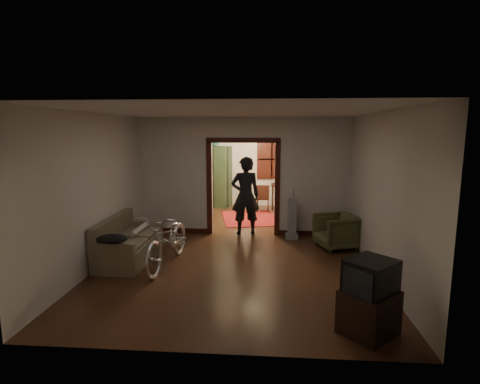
# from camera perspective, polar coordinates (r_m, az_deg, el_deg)

# --- Properties ---
(floor) EXTENTS (5.00, 8.50, 0.01)m
(floor) POSITION_cam_1_polar(r_m,az_deg,el_deg) (8.47, 0.16, -7.70)
(floor) COLOR black
(floor) RESTS_ON ground
(ceiling) EXTENTS (5.00, 8.50, 0.01)m
(ceiling) POSITION_cam_1_polar(r_m,az_deg,el_deg) (8.10, 0.16, 11.59)
(ceiling) COLOR white
(ceiling) RESTS_ON floor
(wall_back) EXTENTS (5.00, 0.02, 2.80)m
(wall_back) POSITION_cam_1_polar(r_m,az_deg,el_deg) (12.39, 1.61, 4.34)
(wall_back) COLOR beige
(wall_back) RESTS_ON floor
(wall_left) EXTENTS (0.02, 8.50, 2.80)m
(wall_left) POSITION_cam_1_polar(r_m,az_deg,el_deg) (8.72, -16.47, 1.82)
(wall_left) COLOR beige
(wall_left) RESTS_ON floor
(wall_right) EXTENTS (0.02, 8.50, 2.80)m
(wall_right) POSITION_cam_1_polar(r_m,az_deg,el_deg) (8.37, 17.50, 1.47)
(wall_right) COLOR beige
(wall_right) RESTS_ON floor
(partition_wall) EXTENTS (5.00, 0.14, 2.80)m
(partition_wall) POSITION_cam_1_polar(r_m,az_deg,el_deg) (8.91, 0.51, 2.37)
(partition_wall) COLOR beige
(partition_wall) RESTS_ON floor
(door_casing) EXTENTS (1.74, 0.20, 2.32)m
(door_casing) POSITION_cam_1_polar(r_m,az_deg,el_deg) (8.95, 0.51, 0.46)
(door_casing) COLOR black
(door_casing) RESTS_ON floor
(far_window) EXTENTS (0.98, 0.06, 1.28)m
(far_window) POSITION_cam_1_polar(r_m,az_deg,el_deg) (12.32, 4.86, 4.98)
(far_window) COLOR black
(far_window) RESTS_ON wall_back
(chandelier) EXTENTS (0.24, 0.24, 0.24)m
(chandelier) POSITION_cam_1_polar(r_m,az_deg,el_deg) (10.59, 1.17, 8.63)
(chandelier) COLOR #FFE0A5
(chandelier) RESTS_ON ceiling
(light_switch) EXTENTS (0.08, 0.01, 0.12)m
(light_switch) POSITION_cam_1_polar(r_m,az_deg,el_deg) (8.85, 7.28, 1.26)
(light_switch) COLOR silver
(light_switch) RESTS_ON partition_wall
(sofa) EXTENTS (0.83, 1.82, 0.83)m
(sofa) POSITION_cam_1_polar(r_m,az_deg,el_deg) (7.61, -16.46, -6.81)
(sofa) COLOR brown
(sofa) RESTS_ON floor
(rolled_paper) EXTENTS (0.10, 0.82, 0.10)m
(rolled_paper) POSITION_cam_1_polar(r_m,az_deg,el_deg) (7.82, -15.03, -5.45)
(rolled_paper) COLOR beige
(rolled_paper) RESTS_ON sofa
(jacket) EXTENTS (0.52, 0.39, 0.15)m
(jacket) POSITION_cam_1_polar(r_m,az_deg,el_deg) (6.71, -18.91, -6.77)
(jacket) COLOR black
(jacket) RESTS_ON sofa
(bicycle) EXTENTS (0.86, 2.00, 1.02)m
(bicycle) POSITION_cam_1_polar(r_m,az_deg,el_deg) (7.08, -10.93, -7.02)
(bicycle) COLOR silver
(bicycle) RESTS_ON floor
(armchair) EXTENTS (0.99, 0.98, 0.73)m
(armchair) POSITION_cam_1_polar(r_m,az_deg,el_deg) (8.26, 14.46, -5.82)
(armchair) COLOR #484A29
(armchair) RESTS_ON floor
(tv_stand) EXTENTS (0.82, 0.82, 0.55)m
(tv_stand) POSITION_cam_1_polar(r_m,az_deg,el_deg) (5.09, 19.02, -16.92)
(tv_stand) COLOR black
(tv_stand) RESTS_ON floor
(crt_tv) EXTENTS (0.74, 0.74, 0.47)m
(crt_tv) POSITION_cam_1_polar(r_m,az_deg,el_deg) (4.92, 19.30, -12.36)
(crt_tv) COLOR black
(crt_tv) RESTS_ON tv_stand
(vacuum) EXTENTS (0.34, 0.30, 0.95)m
(vacuum) POSITION_cam_1_polar(r_m,az_deg,el_deg) (8.73, 7.93, -4.03)
(vacuum) COLOR gray
(vacuum) RESTS_ON floor
(person) EXTENTS (0.76, 0.58, 1.88)m
(person) POSITION_cam_1_polar(r_m,az_deg,el_deg) (8.95, 0.83, -0.58)
(person) COLOR black
(person) RESTS_ON floor
(oriental_rug) EXTENTS (1.85, 2.22, 0.01)m
(oriental_rug) POSITION_cam_1_polar(r_m,az_deg,el_deg) (10.71, 1.53, -4.01)
(oriental_rug) COLOR maroon
(oriental_rug) RESTS_ON floor
(locker) EXTENTS (1.11, 0.82, 1.98)m
(locker) POSITION_cam_1_polar(r_m,az_deg,el_deg) (12.28, -3.85, 2.36)
(locker) COLOR #253A23
(locker) RESTS_ON floor
(globe) EXTENTS (0.29, 0.29, 0.29)m
(globe) POSITION_cam_1_polar(r_m,az_deg,el_deg) (12.20, -3.89, 6.78)
(globe) COLOR #1E5972
(globe) RESTS_ON locker
(desk) EXTENTS (1.17, 0.85, 0.78)m
(desk) POSITION_cam_1_polar(r_m,az_deg,el_deg) (12.06, 7.24, -0.72)
(desk) COLOR black
(desk) RESTS_ON floor
(desk_chair) EXTENTS (0.41, 0.41, 0.85)m
(desk_chair) POSITION_cam_1_polar(r_m,az_deg,el_deg) (11.50, 3.51, -0.96)
(desk_chair) COLOR black
(desk_chair) RESTS_ON floor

